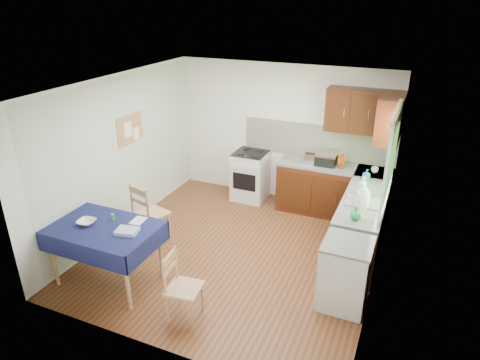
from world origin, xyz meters
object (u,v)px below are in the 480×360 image
at_px(chair_near, 181,285).
at_px(dish_rack, 363,201).
at_px(kettle, 363,198).
at_px(toaster, 311,159).
at_px(chair_far, 148,212).
at_px(dining_table, 105,234).
at_px(sandwich_press, 326,159).

bearing_deg(chair_near, dish_rack, -45.76).
bearing_deg(kettle, toaster, 129.02).
bearing_deg(toaster, chair_far, -127.38).
relative_size(dish_rack, kettle, 1.56).
relative_size(dining_table, kettle, 4.56).
bearing_deg(chair_near, dining_table, 73.33).
distance_m(chair_near, kettle, 2.69).
distance_m(dining_table, toaster, 3.62).
xyz_separation_m(toaster, sandwich_press, (0.24, 0.05, 0.01)).
height_order(dining_table, toaster, toaster).
bearing_deg(kettle, sandwich_press, 121.12).
xyz_separation_m(chair_far, sandwich_press, (2.22, 2.08, 0.47)).
height_order(chair_far, kettle, kettle).
bearing_deg(sandwich_press, chair_far, -120.06).
xyz_separation_m(toaster, kettle, (1.06, -1.31, 0.05)).
bearing_deg(dish_rack, chair_near, -147.06).
bearing_deg(sandwich_press, chair_near, -88.44).
bearing_deg(toaster, chair_near, -94.63).
height_order(chair_far, sandwich_press, sandwich_press).
height_order(dish_rack, kettle, kettle).
relative_size(toaster, kettle, 0.83).
distance_m(chair_far, sandwich_press, 3.08).
bearing_deg(sandwich_press, dining_table, -108.00).
bearing_deg(dining_table, sandwich_press, 54.25).
distance_m(chair_far, dish_rack, 3.17).
distance_m(toaster, dish_rack, 1.59).
xyz_separation_m(chair_far, toaster, (1.98, 2.03, 0.46)).
distance_m(dining_table, kettle, 3.47).
bearing_deg(chair_far, kettle, -151.49).
bearing_deg(sandwich_press, kettle, -42.04).
bearing_deg(dish_rack, toaster, 113.77).
bearing_deg(toaster, sandwich_press, 17.66).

